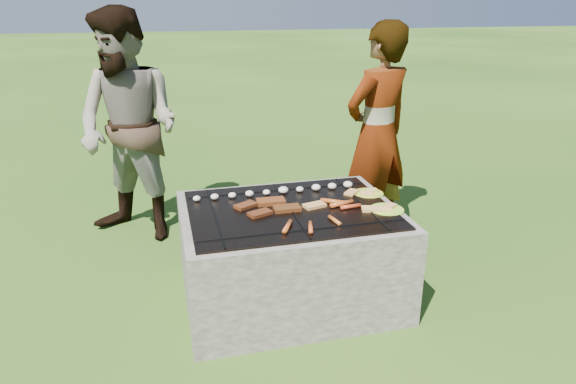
# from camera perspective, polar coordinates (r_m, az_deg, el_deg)

# --- Properties ---
(lawn) EXTENTS (60.00, 60.00, 0.00)m
(lawn) POSITION_cam_1_polar(r_m,az_deg,el_deg) (3.37, 0.21, -11.51)
(lawn) COLOR #204812
(lawn) RESTS_ON ground
(fire_pit) EXTENTS (1.30, 1.00, 0.62)m
(fire_pit) POSITION_cam_1_polar(r_m,az_deg,el_deg) (3.23, 0.22, -7.27)
(fire_pit) COLOR gray
(fire_pit) RESTS_ON ground
(mushrooms) EXTENTS (1.05, 0.06, 0.05)m
(mushrooms) POSITION_cam_1_polar(r_m,az_deg,el_deg) (3.32, -0.37, 0.19)
(mushrooms) COLOR white
(mushrooms) RESTS_ON fire_pit
(pork_slabs) EXTENTS (0.39, 0.27, 0.03)m
(pork_slabs) POSITION_cam_1_polar(r_m,az_deg,el_deg) (3.09, -2.10, -1.58)
(pork_slabs) COLOR brown
(pork_slabs) RESTS_ON fire_pit
(sausages) EXTENTS (0.55, 0.45, 0.03)m
(sausages) POSITION_cam_1_polar(r_m,az_deg,el_deg) (3.01, 4.34, -2.26)
(sausages) COLOR #BB431E
(sausages) RESTS_ON fire_pit
(bread_on_grate) EXTENTS (0.47, 0.41, 0.02)m
(bread_on_grate) POSITION_cam_1_polar(r_m,az_deg,el_deg) (3.16, 6.30, -1.30)
(bread_on_grate) COLOR #D5B66D
(bread_on_grate) RESTS_ON fire_pit
(plate_far) EXTENTS (0.24, 0.24, 0.03)m
(plate_far) POSITION_cam_1_polar(r_m,az_deg,el_deg) (3.38, 8.92, -0.15)
(plate_far) COLOR yellow
(plate_far) RESTS_ON fire_pit
(plate_near) EXTENTS (0.27, 0.27, 0.03)m
(plate_near) POSITION_cam_1_polar(r_m,az_deg,el_deg) (3.14, 10.92, -1.93)
(plate_near) COLOR #F6F93B
(plate_near) RESTS_ON fire_pit
(cook) EXTENTS (0.71, 0.60, 1.66)m
(cook) POSITION_cam_1_polar(r_m,az_deg,el_deg) (3.99, 9.91, 6.39)
(cook) COLOR #A09685
(cook) RESTS_ON ground
(bystander) EXTENTS (1.08, 1.05, 1.76)m
(bystander) POSITION_cam_1_polar(r_m,az_deg,el_deg) (4.07, -17.21, 6.75)
(bystander) COLOR gray
(bystander) RESTS_ON ground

